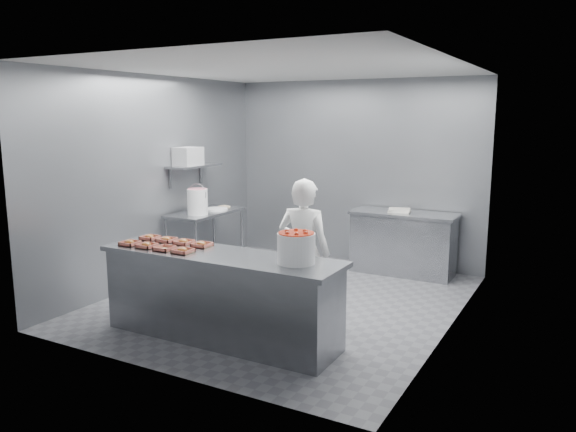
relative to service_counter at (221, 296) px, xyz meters
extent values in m
plane|color=#4C4C51|center=(0.00, 1.35, -0.45)|extent=(4.50, 4.50, 0.00)
plane|color=white|center=(0.00, 1.35, 2.35)|extent=(4.50, 4.50, 0.00)
cube|color=slate|center=(0.00, 3.60, 0.95)|extent=(4.00, 0.04, 2.80)
cube|color=slate|center=(-2.00, 1.35, 0.95)|extent=(0.04, 4.50, 2.80)
cube|color=slate|center=(2.00, 1.35, 0.95)|extent=(0.04, 4.50, 2.80)
cube|color=slate|center=(0.00, 0.00, 0.42)|extent=(2.60, 0.70, 0.05)
cube|color=slate|center=(0.00, 0.00, -0.03)|extent=(2.50, 0.64, 0.85)
cube|color=slate|center=(-1.65, 1.95, 0.43)|extent=(0.60, 1.20, 0.04)
cube|color=slate|center=(-1.65, 1.95, -0.25)|extent=(0.56, 1.15, 0.03)
cylinder|color=slate|center=(-1.91, 1.39, -0.01)|extent=(0.04, 0.04, 0.88)
cylinder|color=slate|center=(-1.39, 1.39, -0.01)|extent=(0.04, 0.04, 0.88)
cylinder|color=slate|center=(-1.91, 2.51, -0.01)|extent=(0.04, 0.04, 0.88)
cylinder|color=slate|center=(-1.39, 2.51, -0.01)|extent=(0.04, 0.04, 0.88)
cube|color=slate|center=(0.90, 3.25, 0.42)|extent=(1.50, 0.60, 0.05)
cube|color=slate|center=(0.90, 3.25, -0.03)|extent=(1.44, 0.55, 0.85)
cube|color=slate|center=(-1.82, 1.95, 1.10)|extent=(0.35, 0.90, 0.03)
cube|color=tan|center=(-1.06, -0.16, 0.47)|extent=(0.18, 0.18, 0.04)
cube|color=white|center=(-1.01, -0.14, 0.46)|extent=(0.10, 0.06, 0.00)
ellipsoid|color=#A25A28|center=(-1.07, -0.16, 0.48)|extent=(0.10, 0.10, 0.05)
cube|color=tan|center=(-0.82, -0.16, 0.47)|extent=(0.18, 0.18, 0.04)
cube|color=white|center=(-0.77, -0.14, 0.46)|extent=(0.10, 0.06, 0.00)
ellipsoid|color=#A25A28|center=(-0.83, -0.16, 0.48)|extent=(0.10, 0.10, 0.05)
cube|color=tan|center=(-0.58, -0.16, 0.47)|extent=(0.18, 0.18, 0.04)
cube|color=white|center=(-0.53, -0.14, 0.46)|extent=(0.10, 0.06, 0.00)
cube|color=tan|center=(-0.34, -0.16, 0.47)|extent=(0.18, 0.18, 0.04)
cube|color=white|center=(-0.29, -0.14, 0.46)|extent=(0.10, 0.06, 0.00)
ellipsoid|color=#A25A28|center=(-0.35, -0.16, 0.48)|extent=(0.10, 0.10, 0.05)
cube|color=tan|center=(-1.06, 0.16, 0.47)|extent=(0.18, 0.18, 0.04)
cube|color=white|center=(-1.01, 0.17, 0.46)|extent=(0.10, 0.06, 0.00)
ellipsoid|color=#A25A28|center=(-1.07, 0.16, 0.48)|extent=(0.10, 0.10, 0.05)
cube|color=tan|center=(-0.82, 0.16, 0.47)|extent=(0.18, 0.18, 0.04)
cube|color=white|center=(-0.77, 0.17, 0.46)|extent=(0.10, 0.06, 0.00)
ellipsoid|color=#A25A28|center=(-0.83, 0.16, 0.48)|extent=(0.10, 0.10, 0.05)
cube|color=tan|center=(-0.58, 0.16, 0.47)|extent=(0.18, 0.18, 0.04)
cube|color=white|center=(-0.53, 0.17, 0.46)|extent=(0.10, 0.06, 0.00)
ellipsoid|color=#A25A28|center=(-0.59, 0.16, 0.48)|extent=(0.10, 0.10, 0.05)
cube|color=tan|center=(-0.34, 0.16, 0.47)|extent=(0.18, 0.18, 0.04)
cube|color=white|center=(-0.29, 0.17, 0.46)|extent=(0.10, 0.06, 0.00)
ellipsoid|color=#A25A28|center=(-0.35, 0.16, 0.48)|extent=(0.10, 0.10, 0.05)
imported|color=white|center=(0.55, 0.78, 0.35)|extent=(0.62, 0.44, 1.61)
cylinder|color=white|center=(0.85, 0.04, 0.59)|extent=(0.36, 0.36, 0.29)
cylinder|color=red|center=(0.85, 0.04, 0.72)|extent=(0.34, 0.34, 0.04)
cylinder|color=white|center=(-1.58, 1.69, 0.63)|extent=(0.28, 0.28, 0.36)
cylinder|color=pink|center=(-1.58, 1.69, 0.80)|extent=(0.26, 0.26, 0.02)
torus|color=slate|center=(-1.58, 1.69, 0.73)|extent=(0.30, 0.01, 0.30)
cylinder|color=white|center=(-1.57, 2.12, 0.46)|extent=(0.35, 0.35, 0.03)
cube|color=#CCB28C|center=(-1.62, 2.39, 0.46)|extent=(0.16, 0.15, 0.02)
cube|color=gray|center=(-1.82, 1.81, 1.24)|extent=(0.34, 0.38, 0.26)
cube|color=silver|center=(0.83, 3.25, 0.47)|extent=(0.33, 0.27, 0.05)
camera|label=1|loc=(3.23, -4.47, 1.82)|focal=35.00mm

